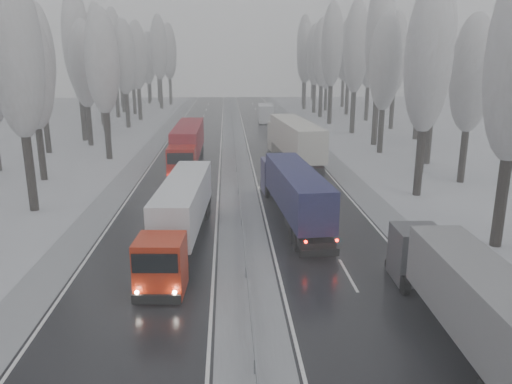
{
  "coord_description": "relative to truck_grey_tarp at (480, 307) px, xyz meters",
  "views": [
    {
      "loc": [
        -0.87,
        -11.39,
        10.91
      ],
      "look_at": [
        0.98,
        20.59,
        2.2
      ],
      "focal_mm": 35.0,
      "sensor_mm": 36.0,
      "label": 1
    }
  ],
  "objects": [
    {
      "name": "tree_66",
      "position": [
        -26.35,
        57.87,
        7.71
      ],
      "size": [
        3.6,
        3.6,
        15.23
      ],
      "color": "black",
      "rests_on": "ground"
    },
    {
      "name": "median_guardrail",
      "position": [
        -8.2,
        25.51,
        -1.53
      ],
      "size": [
        0.12,
        200.0,
        0.76
      ],
      "color": "slate",
      "rests_on": "ground"
    },
    {
      "name": "median_slush",
      "position": [
        -8.2,
        25.53,
        -2.11
      ],
      "size": [
        3.0,
        200.0,
        0.04
      ],
      "primitive_type": "cube",
      "color": "#9B9FA3",
      "rests_on": "ground"
    },
    {
      "name": "tree_69",
      "position": [
        -29.62,
        68.64,
        10.33
      ],
      "size": [
        3.6,
        3.6,
        19.35
      ],
      "color": "black",
      "rests_on": "ground"
    },
    {
      "name": "tree_67",
      "position": [
        -27.74,
        61.87,
        8.9
      ],
      "size": [
        3.6,
        3.6,
        17.09
      ],
      "color": "black",
      "rests_on": "ground"
    },
    {
      "name": "tree_64",
      "position": [
        -26.46,
        48.24,
        7.83
      ],
      "size": [
        3.6,
        3.6,
        15.42
      ],
      "color": "black",
      "rests_on": "ground"
    },
    {
      "name": "shoulder_right",
      "position": [
        2.0,
        25.53,
        -2.11
      ],
      "size": [
        2.4,
        200.0,
        0.04
      ],
      "primitive_type": "cube",
      "color": "#9B9FA3",
      "rests_on": "ground"
    },
    {
      "name": "tree_27",
      "position": [
        16.52,
        60.8,
        9.23
      ],
      "size": [
        3.6,
        3.6,
        17.62
      ],
      "color": "black",
      "rests_on": "ground"
    },
    {
      "name": "tree_22",
      "position": [
        8.82,
        41.13,
        8.11
      ],
      "size": [
        3.6,
        3.6,
        15.86
      ],
      "color": "black",
      "rests_on": "ground"
    },
    {
      "name": "truck_red_white",
      "position": [
        -11.86,
        12.67,
        0.0
      ],
      "size": [
        3.12,
        14.34,
        3.65
      ],
      "rotation": [
        0.0,
        0.0,
        -0.06
      ],
      "color": "#AF2109",
      "rests_on": "ground"
    },
    {
      "name": "carriageway_right",
      "position": [
        -2.95,
        25.53,
        -2.11
      ],
      "size": [
        7.5,
        200.0,
        0.03
      ],
      "primitive_type": "cube",
      "color": "black",
      "rests_on": "ground"
    },
    {
      "name": "tree_24",
      "position": [
        9.7,
        46.55,
        11.06
      ],
      "size": [
        3.6,
        3.6,
        20.49
      ],
      "color": "black",
      "rests_on": "ground"
    },
    {
      "name": "tree_68",
      "position": [
        -24.78,
        64.64,
        8.62
      ],
      "size": [
        3.6,
        3.6,
        16.65
      ],
      "color": "black",
      "rests_on": "ground"
    },
    {
      "name": "tree_37",
      "position": [
        15.82,
        105.69,
        8.44
      ],
      "size": [
        3.6,
        3.6,
        16.37
      ],
      "color": "black",
      "rests_on": "ground"
    },
    {
      "name": "tree_72",
      "position": [
        -27.13,
        84.06,
        7.63
      ],
      "size": [
        3.6,
        3.6,
        15.11
      ],
      "color": "black",
      "rests_on": "ground"
    },
    {
      "name": "tree_77",
      "position": [
        -27.86,
        108.25,
        7.13
      ],
      "size": [
        3.6,
        3.6,
        14.32
      ],
      "color": "black",
      "rests_on": "ground"
    },
    {
      "name": "tree_18",
      "position": [
        6.31,
        22.56,
        8.57
      ],
      "size": [
        3.6,
        3.6,
        16.58
      ],
      "color": "black",
      "rests_on": "ground"
    },
    {
      "name": "tree_71",
      "position": [
        -29.28,
        78.72,
        10.5
      ],
      "size": [
        3.6,
        3.6,
        19.61
      ],
      "color": "black",
      "rests_on": "ground"
    },
    {
      "name": "tree_38",
      "position": [
        10.53,
        112.25,
        9.46
      ],
      "size": [
        3.6,
        3.6,
        17.97
      ],
      "color": "black",
      "rests_on": "ground"
    },
    {
      "name": "tree_26",
      "position": [
        9.37,
        56.8,
        9.97
      ],
      "size": [
        3.6,
        3.6,
        18.78
      ],
      "color": "black",
      "rests_on": "ground"
    },
    {
      "name": "tree_34",
      "position": [
        7.54,
        91.84,
        9.24
      ],
      "size": [
        3.6,
        3.6,
        17.63
      ],
      "color": "black",
      "rests_on": "ground"
    },
    {
      "name": "tree_29",
      "position": [
        15.51,
        71.48,
        9.54
      ],
      "size": [
        3.6,
        3.6,
        18.11
      ],
      "color": "black",
      "rests_on": "ground"
    },
    {
      "name": "tree_39",
      "position": [
        13.35,
        116.25,
        8.32
      ],
      "size": [
        3.6,
        3.6,
        16.19
      ],
      "color": "black",
      "rests_on": "ground"
    },
    {
      "name": "truck_blue_box",
      "position": [
        -4.61,
        17.02,
        0.06
      ],
      "size": [
        3.35,
        14.73,
        3.75
      ],
      "rotation": [
        0.0,
        0.0,
        0.07
      ],
      "color": "#211E4C",
      "rests_on": "ground"
    },
    {
      "name": "tree_23",
      "position": [
        15.11,
        45.13,
        6.64
      ],
      "size": [
        3.6,
        3.6,
        13.55
      ],
      "color": "black",
      "rests_on": "ground"
    },
    {
      "name": "tree_30",
      "position": [
        8.37,
        77.23,
        9.39
      ],
      "size": [
        3.6,
        3.6,
        17.86
      ],
      "color": "black",
      "rests_on": "ground"
    },
    {
      "name": "tree_31",
      "position": [
        14.28,
        81.23,
        9.84
      ],
      "size": [
        3.6,
        3.6,
        18.58
      ],
      "color": "black",
      "rests_on": "ground"
    },
    {
      "name": "tree_33",
      "position": [
        11.57,
        88.74,
        7.13
      ],
      "size": [
        3.6,
        3.6,
        14.33
      ],
      "color": "black",
      "rests_on": "ground"
    },
    {
      "name": "tree_32",
      "position": [
        8.43,
        84.74,
        9.05
      ],
      "size": [
        3.6,
        3.6,
        17.33
      ],
      "color": "black",
      "rests_on": "ground"
    },
    {
      "name": "tree_75",
      "position": [
        -32.4,
        98.85,
        9.86
      ],
      "size": [
        3.6,
        3.6,
        18.6
      ],
      "color": "black",
      "rests_on": "ground"
    },
    {
      "name": "box_truck_distant",
      "position": [
        -2.43,
        70.24,
        -0.57
      ],
      "size": [
        2.87,
        8.28,
        3.05
      ],
      "rotation": [
        0.0,
        0.0,
        -0.05
      ],
      "color": "silver",
      "rests_on": "ground"
    },
    {
      "name": "tree_70",
      "position": [
        -24.52,
        74.72,
        8.9
      ],
      "size": [
        3.6,
        3.6,
        17.09
      ],
      "color": "black",
      "rests_on": "ground"
    },
    {
      "name": "tree_79",
      "position": [
        -28.53,
        114.84,
        8.88
      ],
      "size": [
        3.6,
        3.6,
        17.07
      ],
      "color": "black",
      "rests_on": "ground"
    },
    {
      "name": "tree_76",
      "position": [
        -22.25,
        104.25,
        9.82
      ],
      "size": [
        3.6,
        3.6,
        18.55
      ],
      "color": "black",
      "rests_on": "ground"
    },
    {
      "name": "tree_58",
      "position": [
        -23.32,
        20.09,
        8.97
      ],
      "size": [
        3.6,
        3.6,
        17.21
      ],
      "color": "black",
      "rests_on": "ground"
    },
    {
      "name": "carriageway_left",
      "position": [
        -13.45,
        25.53,
        -2.11
      ],
      "size": [
        7.5,
        200.0,
        0.03
      ],
      "primitive_type": "cube",
      "color": "black",
      "rests_on": "ground"
    },
    {
      "name": "tree_60",
      "position": [
        -25.95,
        29.73,
        7.46
      ],
      "size": [
        3.6,
        3.6,
        14.84
      ],
      "color": "black",
      "rests_on": "ground"
    },
    {
      "name": "tree_25",
      "position": [
        16.62,
        50.55,
        10.39
      ],
      "size": [
        3.6,
        3.6,
        19.44
      ],
      "color": "black",
      "rests_on": "ground"
    },
    {
      "name": "tree_21",
      "position": [
        11.93,
        34.69,
        9.87
      ],
      "size": [
        3.6,
        3.6,
        18.62
      ],
      "color": "black",
      "rests_on": "ground"
    },
    {
      "name": "tree_36",
      "position": [
        8.84,
        101.69,
        10.89
      ],
      "size": [
        3.6,
        3.6,
        20.23
      ],
      "color": "black",
      "rests_on": "ground"
    },
    {
      "name": "tree_35",
      "position": [
        16.75,
        95.84,
        9.64
      ],
      "size": [
        3.6,
        3.6,
        18.25
      ],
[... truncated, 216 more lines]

